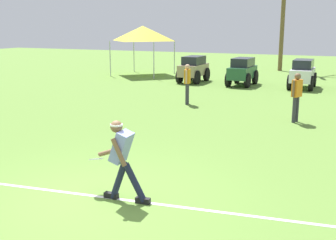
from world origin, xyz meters
name	(u,v)px	position (x,y,z in m)	size (l,w,h in m)	color
ground_plane	(94,200)	(0.00, 0.00, 0.00)	(80.00, 80.00, 0.00)	olive
field_line_paint	(100,197)	(0.00, 0.17, 0.00)	(23.42, 0.08, 0.01)	white
frisbee_thrower	(122,156)	(0.45, 0.22, 0.80)	(1.10, 0.46, 1.43)	#191E38
frisbee_in_flight	(96,159)	(-0.20, 0.39, 0.62)	(0.37, 0.37, 0.10)	white
teammate_near_sideline	(297,93)	(2.30, 7.82, 0.94)	(0.31, 0.48, 1.56)	#33333D
teammate_midfield	(187,80)	(-2.01, 9.32, 0.94)	(0.26, 0.50, 1.56)	#33333D
parked_car_slot_a	(194,68)	(-4.20, 15.66, 0.74)	(1.17, 2.35, 1.40)	#998466
parked_car_slot_b	(242,71)	(-1.44, 15.50, 0.74)	(1.19, 2.36, 1.40)	#235133
parked_car_slot_c	(303,73)	(1.51, 15.68, 0.74)	(1.19, 2.36, 1.40)	silver
palm_tree_far_left	(284,5)	(-0.97, 23.68, 4.38)	(3.21, 3.42, 7.31)	brown
event_tent	(143,33)	(-8.28, 17.53, 2.55)	(3.10, 3.10, 3.00)	#B2B5BA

